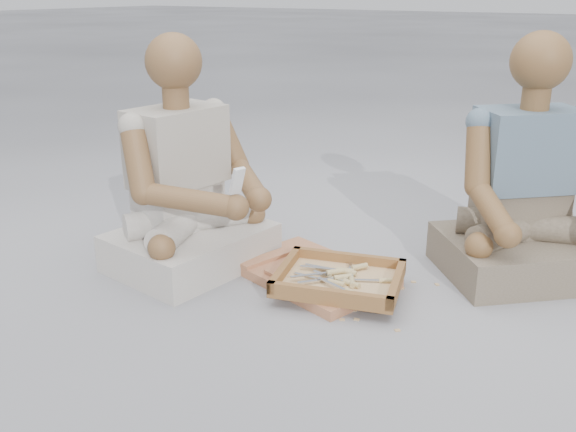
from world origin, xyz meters
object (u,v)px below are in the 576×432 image
Objects in this scene: tool_tray at (339,280)px; companion at (527,198)px; carved_panel at (312,274)px; craftsman at (187,191)px.

companion reaches higher than tool_tray.
companion is at bearing 48.14° from tool_tray.
carved_panel is 0.63m from craftsman.
companion is (0.70, 0.53, 0.31)m from carved_panel.
companion is (0.54, 0.60, 0.27)m from tool_tray.
carved_panel is 1.12× the size of tool_tray.
carved_panel is at bearing 114.54° from craftsman.
craftsman is at bearing -13.02° from companion.
tool_tray is at bearing 104.99° from craftsman.
tool_tray is at bearing -22.69° from carved_panel.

